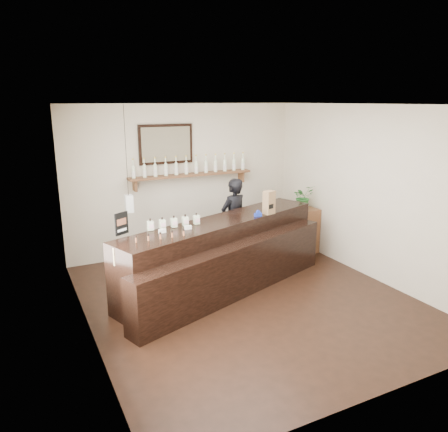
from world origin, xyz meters
TOP-DOWN VIEW (x-y plane):
  - ground at (0.00, 0.00)m, footprint 5.00×5.00m
  - room_shell at (0.00, 0.00)m, footprint 5.00×5.00m
  - back_wall_decor at (-0.15, 2.37)m, footprint 2.66×0.96m
  - counter at (-0.08, 0.56)m, footprint 3.78×2.22m
  - promo_sign at (-1.65, 0.63)m, footprint 0.21×0.12m
  - paper_bag at (0.77, 0.70)m, footprint 0.20×0.17m
  - tape_dispenser at (0.53, 0.63)m, footprint 0.12×0.05m
  - side_cabinet at (2.00, 1.43)m, footprint 0.46×0.61m
  - potted_plant at (2.00, 1.43)m, footprint 0.40×0.35m
  - shopkeeper at (0.57, 1.55)m, footprint 0.72×0.57m

SIDE VIEW (x-z plane):
  - ground at x=0.00m, z-range 0.00..0.00m
  - side_cabinet at x=2.00m, z-range 0.00..0.86m
  - counter at x=-0.08m, z-range -0.12..1.11m
  - shopkeeper at x=0.57m, z-range 0.00..1.72m
  - potted_plant at x=2.00m, z-range 0.86..1.29m
  - tape_dispenser at x=0.53m, z-range 1.04..1.15m
  - promo_sign at x=-1.65m, z-range 1.05..1.37m
  - paper_bag at x=0.77m, z-range 1.05..1.44m
  - room_shell at x=0.00m, z-range -0.80..4.20m
  - back_wall_decor at x=-0.15m, z-range 0.91..2.60m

